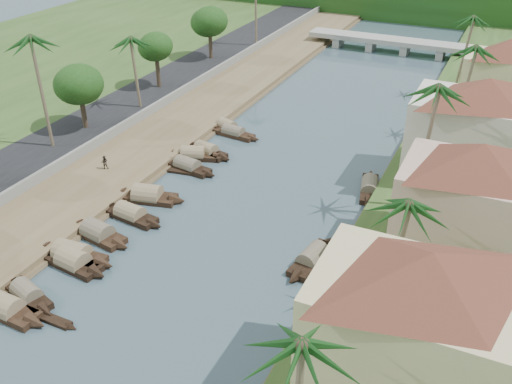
% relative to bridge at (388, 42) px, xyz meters
% --- Properties ---
extents(ground, '(220.00, 220.00, 0.00)m').
position_rel_bridge_xyz_m(ground, '(-0.00, -72.00, -1.72)').
color(ground, '#3B4F59').
rests_on(ground, ground).
extents(left_bank, '(10.00, 180.00, 0.80)m').
position_rel_bridge_xyz_m(left_bank, '(-16.00, -52.00, -1.32)').
color(left_bank, brown).
rests_on(left_bank, ground).
extents(right_bank, '(16.00, 180.00, 1.20)m').
position_rel_bridge_xyz_m(right_bank, '(19.00, -52.00, -1.12)').
color(right_bank, '#2C431B').
rests_on(right_bank, ground).
extents(road, '(8.00, 180.00, 1.40)m').
position_rel_bridge_xyz_m(road, '(-24.50, -52.00, -1.02)').
color(road, black).
rests_on(road, ground).
extents(retaining_wall, '(0.40, 180.00, 1.10)m').
position_rel_bridge_xyz_m(retaining_wall, '(-20.20, -52.00, -0.37)').
color(retaining_wall, slate).
rests_on(retaining_wall, left_bank).
extents(bridge, '(28.00, 4.00, 2.40)m').
position_rel_bridge_xyz_m(bridge, '(0.00, 0.00, 0.00)').
color(bridge, gray).
rests_on(bridge, ground).
extents(building_near, '(14.85, 14.85, 10.20)m').
position_rel_bridge_xyz_m(building_near, '(18.99, -74.00, 4.66)').
color(building_near, '#C7B086').
rests_on(building_near, right_bank).
extents(building_mid, '(14.11, 14.11, 9.70)m').
position_rel_bridge_xyz_m(building_mid, '(19.99, -58.00, 4.41)').
color(building_mid, tan).
rests_on(building_mid, right_bank).
extents(building_far, '(15.59, 15.59, 10.20)m').
position_rel_bridge_xyz_m(building_far, '(18.99, -44.00, 4.66)').
color(building_far, silver).
rests_on(building_far, right_bank).
extents(building_distant, '(12.62, 12.62, 9.20)m').
position_rel_bridge_xyz_m(building_distant, '(19.99, -24.00, 4.16)').
color(building_distant, '#C7B086').
rests_on(building_distant, right_bank).
extents(sampan_2, '(8.47, 2.15, 2.22)m').
position_rel_bridge_xyz_m(sampan_2, '(-9.46, -78.12, -1.31)').
color(sampan_2, black).
rests_on(sampan_2, ground).
extents(sampan_3, '(7.00, 3.41, 1.90)m').
position_rel_bridge_xyz_m(sampan_3, '(-8.98, -76.24, -1.32)').
color(sampan_3, black).
rests_on(sampan_3, ground).
extents(sampan_4, '(8.30, 2.28, 2.32)m').
position_rel_bridge_xyz_m(sampan_4, '(-9.27, -70.87, -1.30)').
color(sampan_4, black).
rests_on(sampan_4, ground).
extents(sampan_5, '(7.38, 2.63, 2.30)m').
position_rel_bridge_xyz_m(sampan_5, '(-8.52, -71.61, -1.30)').
color(sampan_5, black).
rests_on(sampan_5, ground).
extents(sampan_6, '(7.82, 3.08, 2.28)m').
position_rel_bridge_xyz_m(sampan_6, '(-9.35, -67.43, -1.30)').
color(sampan_6, black).
rests_on(sampan_6, ground).
extents(sampan_7, '(7.89, 2.59, 2.08)m').
position_rel_bridge_xyz_m(sampan_7, '(-8.64, -63.65, -1.31)').
color(sampan_7, black).
rests_on(sampan_7, ground).
extents(sampan_8, '(8.12, 3.54, 2.42)m').
position_rel_bridge_xyz_m(sampan_8, '(-9.08, -60.19, -1.30)').
color(sampan_8, black).
rests_on(sampan_8, ground).
extents(sampan_9, '(7.89, 2.73, 1.99)m').
position_rel_bridge_xyz_m(sampan_9, '(-8.87, -53.03, -1.31)').
color(sampan_9, black).
rests_on(sampan_9, ground).
extents(sampan_10, '(7.68, 3.97, 2.11)m').
position_rel_bridge_xyz_m(sampan_10, '(-9.67, -50.41, -1.31)').
color(sampan_10, black).
rests_on(sampan_10, ground).
extents(sampan_11, '(7.31, 2.99, 2.07)m').
position_rel_bridge_xyz_m(sampan_11, '(-8.84, -48.98, -1.31)').
color(sampan_11, black).
rests_on(sampan_11, ground).
extents(sampan_12, '(7.63, 2.22, 1.84)m').
position_rel_bridge_xyz_m(sampan_12, '(-8.36, -43.14, -1.32)').
color(sampan_12, black).
rests_on(sampan_12, ground).
extents(sampan_13, '(6.88, 3.85, 1.92)m').
position_rel_bridge_xyz_m(sampan_13, '(-9.91, -41.89, -1.32)').
color(sampan_13, black).
rests_on(sampan_13, ground).
extents(sampan_15, '(2.79, 7.90, 2.09)m').
position_rel_bridge_xyz_m(sampan_15, '(8.98, -62.92, -1.31)').
color(sampan_15, black).
rests_on(sampan_15, ground).
extents(sampan_16, '(3.18, 8.16, 1.99)m').
position_rel_bridge_xyz_m(sampan_16, '(10.12, -49.40, -1.31)').
color(sampan_16, black).
rests_on(sampan_16, ground).
extents(canoe_1, '(4.82, 0.86, 0.78)m').
position_rel_bridge_xyz_m(canoe_1, '(-5.75, -77.36, -1.62)').
color(canoe_1, black).
rests_on(canoe_1, ground).
extents(canoe_2, '(5.57, 1.59, 0.80)m').
position_rel_bridge_xyz_m(canoe_2, '(-9.42, -54.00, -1.62)').
color(canoe_2, black).
rests_on(canoe_2, ground).
extents(palm_0, '(3.20, 3.20, 11.39)m').
position_rel_bridge_xyz_m(palm_0, '(15.00, -82.39, 9.08)').
color(palm_0, '#705D4A').
rests_on(palm_0, ground).
extents(palm_1, '(3.20, 3.20, 9.75)m').
position_rel_bridge_xyz_m(palm_1, '(16.00, -66.20, 7.50)').
color(palm_1, '#705D4A').
rests_on(palm_1, ground).
extents(palm_2, '(3.20, 3.20, 13.08)m').
position_rel_bridge_xyz_m(palm_2, '(15.00, -52.40, 10.71)').
color(palm_2, '#705D4A').
rests_on(palm_2, ground).
extents(palm_3, '(3.20, 3.20, 11.41)m').
position_rel_bridge_xyz_m(palm_3, '(16.00, -32.65, 9.11)').
color(palm_3, '#705D4A').
rests_on(palm_3, ground).
extents(palm_5, '(3.20, 3.20, 13.57)m').
position_rel_bridge_xyz_m(palm_5, '(-24.00, -56.66, 11.38)').
color(palm_5, '#705D4A').
rests_on(palm_5, ground).
extents(palm_6, '(3.20, 3.20, 10.30)m').
position_rel_bridge_xyz_m(palm_6, '(-22.00, -42.83, 8.23)').
color(palm_6, '#705D4A').
rests_on(palm_6, ground).
extents(palm_7, '(3.20, 3.20, 11.54)m').
position_rel_bridge_xyz_m(palm_7, '(14.00, -18.50, 9.23)').
color(palm_7, '#705D4A').
rests_on(palm_7, ground).
extents(tree_3, '(5.49, 5.49, 7.54)m').
position_rel_bridge_xyz_m(tree_3, '(-24.00, -51.02, 4.89)').
color(tree_3, '#4C392B').
rests_on(tree_3, ground).
extents(tree_4, '(4.50, 4.50, 7.49)m').
position_rel_bridge_xyz_m(tree_4, '(-24.00, -35.31, 5.21)').
color(tree_4, '#4C392B').
rests_on(tree_4, ground).
extents(tree_5, '(5.43, 5.43, 7.97)m').
position_rel_bridge_xyz_m(tree_5, '(-24.00, -20.24, 5.33)').
color(tree_5, '#4C392B').
rests_on(tree_5, ground).
extents(person_far, '(0.93, 0.89, 1.51)m').
position_rel_bridge_xyz_m(person_far, '(-15.99, -57.77, -0.17)').
color(person_far, '#362F26').
rests_on(person_far, left_bank).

